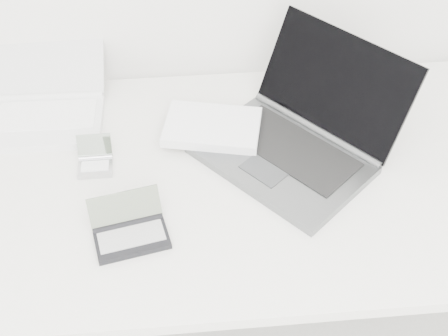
{
  "coord_description": "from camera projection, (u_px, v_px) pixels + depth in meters",
  "views": [
    {
      "loc": [
        -0.12,
        0.51,
        1.79
      ],
      "look_at": [
        -0.03,
        1.51,
        0.79
      ],
      "focal_mm": 50.0,
      "sensor_mm": 36.0,
      "label": 1
    }
  ],
  "objects": [
    {
      "name": "netbook_open_white",
      "position": [
        48.0,
        106.0,
        1.63
      ],
      "size": [
        0.29,
        0.36,
        0.11
      ],
      "rotation": [
        0.0,
        0.0,
        -0.02
      ],
      "color": "white",
      "rests_on": "desk"
    },
    {
      "name": "pda_silver",
      "position": [
        95.0,
        161.0,
        1.5
      ],
      "size": [
        0.08,
        0.09,
        0.07
      ],
      "rotation": [
        0.0,
        0.0,
        0.01
      ],
      "color": "#B3B3B8",
      "rests_on": "desk"
    },
    {
      "name": "palmtop_charcoal",
      "position": [
        130.0,
        232.0,
        1.34
      ],
      "size": [
        0.18,
        0.15,
        0.08
      ],
      "rotation": [
        0.0,
        0.0,
        0.21
      ],
      "color": "black",
      "rests_on": "desk"
    },
    {
      "name": "laptop_large",
      "position": [
        279.0,
        135.0,
        1.52
      ],
      "size": [
        0.61,
        0.55,
        0.25
      ],
      "rotation": [
        0.0,
        0.0,
        -0.85
      ],
      "color": "slate",
      "rests_on": "desk"
    },
    {
      "name": "desk",
      "position": [
        235.0,
        187.0,
        1.52
      ],
      "size": [
        1.6,
        0.8,
        0.73
      ],
      "color": "white",
      "rests_on": "ground"
    }
  ]
}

